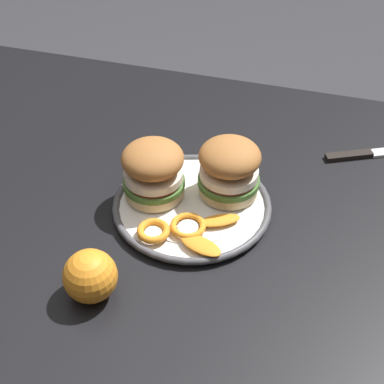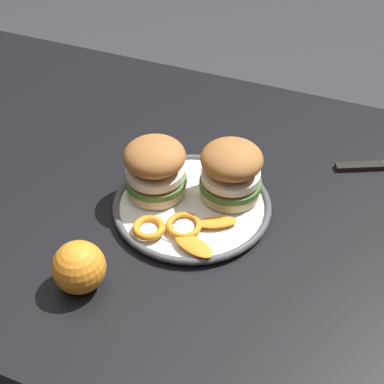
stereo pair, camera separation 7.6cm
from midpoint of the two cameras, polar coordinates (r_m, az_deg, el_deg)
The scene contains 10 objects.
dining_table at distance 1.08m, azimuth -4.80°, elevation -4.02°, with size 1.30×0.82×0.71m.
dinner_plate at distance 0.97m, azimuth -2.25°, elevation -1.44°, with size 0.27×0.27×0.02m.
sandwich_half_left at distance 0.95m, azimuth -6.16°, elevation 2.12°, with size 0.13×0.13×0.10m.
sandwich_half_right at distance 0.95m, azimuth 1.43°, elevation 2.34°, with size 0.14×0.14×0.10m.
orange_peel_curled at distance 0.92m, azimuth -2.79°, elevation -3.47°, with size 0.08×0.08×0.01m.
orange_peel_strip_long at distance 0.89m, azimuth -1.59°, elevation -5.38°, with size 0.08×0.05×0.01m.
orange_peel_strip_short at distance 0.92m, azimuth 0.42°, elevation -2.91°, with size 0.07×0.06×0.01m.
orange_peel_small_curl at distance 0.91m, azimuth -6.25°, elevation -3.95°, with size 0.07×0.07×0.01m.
whole_orange at distance 0.84m, azimuth -12.65°, elevation -8.25°, with size 0.08×0.08×0.08m, color orange.
table_knife at distance 1.13m, azimuth 15.72°, elevation 3.62°, with size 0.21×0.11×0.01m.
Camera 1 is at (-0.26, 0.71, 1.38)m, focal length 53.80 mm.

